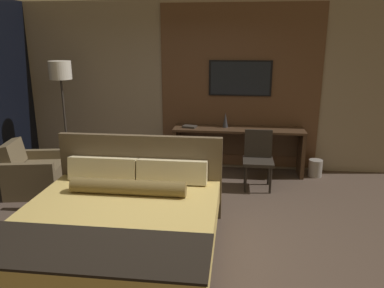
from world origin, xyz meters
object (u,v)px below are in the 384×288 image
object	(u,v)px
desk	(238,142)
book	(190,127)
floor_lamp	(61,80)
bed	(119,228)
waste_bin	(315,168)
vase_tall	(225,120)
desk_chair	(258,154)
tv	(240,78)
armchair_by_window	(34,175)

from	to	relation	value
desk	book	distance (m)	0.85
floor_lamp	book	xyz separation A→B (m)	(1.96, 0.43, -0.79)
bed	waste_bin	world-z (taller)	bed
bed	vase_tall	distance (m)	2.94
desk	waste_bin	xyz separation A→B (m)	(1.28, -0.06, -0.39)
bed	desk_chair	size ratio (longest dim) A/B	2.44
waste_bin	desk	bearing A→B (deg)	177.27
desk_chair	tv	bearing A→B (deg)	110.59
vase_tall	book	world-z (taller)	vase_tall
armchair_by_window	waste_bin	bearing A→B (deg)	-85.86
desk_chair	book	world-z (taller)	desk_chair
tv	waste_bin	xyz separation A→B (m)	(1.28, -0.25, -1.43)
vase_tall	floor_lamp	bearing A→B (deg)	-168.42
desk	waste_bin	size ratio (longest dim) A/B	7.63
book	desk	bearing A→B (deg)	5.58
vase_tall	tv	bearing A→B (deg)	38.86
armchair_by_window	waste_bin	size ratio (longest dim) A/B	3.17
floor_lamp	book	distance (m)	2.15
desk	book	xyz separation A→B (m)	(-0.81, -0.08, 0.25)
desk	armchair_by_window	distance (m)	3.23
desk	bed	bearing A→B (deg)	-114.44
bed	desk_chair	xyz separation A→B (m)	(1.53, 2.07, 0.21)
floor_lamp	waste_bin	world-z (taller)	floor_lamp
bed	vase_tall	bearing A→B (deg)	69.63
book	desk_chair	bearing A→B (deg)	-25.94
tv	floor_lamp	distance (m)	2.85
desk_chair	bed	bearing A→B (deg)	-126.32
tv	armchair_by_window	size ratio (longest dim) A/B	1.16
desk	desk_chair	distance (m)	0.69
tv	book	bearing A→B (deg)	-161.82
desk	tv	world-z (taller)	tv
waste_bin	armchair_by_window	bearing A→B (deg)	-164.77
desk	desk_chair	bearing A→B (deg)	-63.97
waste_bin	vase_tall	bearing A→B (deg)	177.38
armchair_by_window	book	world-z (taller)	book
book	waste_bin	bearing A→B (deg)	0.49
armchair_by_window	vase_tall	xyz separation A→B (m)	(2.75, 1.23, 0.63)
desk	waste_bin	world-z (taller)	desk
floor_lamp	book	size ratio (longest dim) A/B	7.47
tv	book	xyz separation A→B (m)	(-0.81, -0.27, -0.78)
desk	book	size ratio (longest dim) A/B	8.55
desk_chair	vase_tall	bearing A→B (deg)	129.92
desk	vase_tall	size ratio (longest dim) A/B	8.70
vase_tall	book	bearing A→B (deg)	-171.59
floor_lamp	vase_tall	world-z (taller)	floor_lamp
bed	book	xyz separation A→B (m)	(0.42, 2.61, 0.49)
desk	armchair_by_window	world-z (taller)	armchair_by_window
tv	book	distance (m)	1.15
desk	tv	size ratio (longest dim) A/B	2.07
desk_chair	armchair_by_window	world-z (taller)	desk_chair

